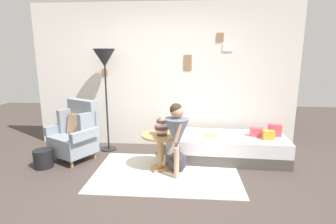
% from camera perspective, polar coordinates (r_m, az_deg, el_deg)
% --- Properties ---
extents(ground_plane, '(12.00, 12.00, 0.00)m').
position_cam_1_polar(ground_plane, '(3.40, -3.93, -17.65)').
color(ground_plane, '#423833').
extents(gallery_wall, '(4.80, 0.12, 2.60)m').
position_cam_1_polar(gallery_wall, '(4.90, -0.85, 7.69)').
color(gallery_wall, silver).
rests_on(gallery_wall, ground).
extents(rug, '(2.09, 1.37, 0.01)m').
position_cam_1_polar(rug, '(3.95, -0.35, -12.99)').
color(rug, silver).
rests_on(rug, ground).
extents(armchair, '(0.90, 0.83, 0.97)m').
position_cam_1_polar(armchair, '(4.58, -19.28, -4.33)').
color(armchair, '#9E7042').
rests_on(armchair, ground).
extents(daybed, '(1.94, 0.90, 0.40)m').
position_cam_1_polar(daybed, '(4.49, 12.40, -7.44)').
color(daybed, '#4C4742').
rests_on(daybed, ground).
extents(pillow_head, '(0.22, 0.15, 0.20)m').
position_cam_1_polar(pillow_head, '(4.61, 22.08, -3.65)').
color(pillow_head, '#D64C56').
rests_on(pillow_head, daybed).
extents(pillow_mid, '(0.17, 0.12, 0.14)m').
position_cam_1_polar(pillow_mid, '(4.40, 20.90, -4.67)').
color(pillow_mid, orange).
rests_on(pillow_mid, daybed).
extents(pillow_back, '(0.23, 0.15, 0.14)m').
position_cam_1_polar(pillow_back, '(4.50, 18.58, -4.10)').
color(pillow_back, '#D64C56').
rests_on(pillow_back, daybed).
extents(side_table, '(0.56, 0.56, 0.54)m').
position_cam_1_polar(side_table, '(3.96, -1.64, -6.97)').
color(side_table, tan).
rests_on(side_table, ground).
extents(vase_striped, '(0.21, 0.21, 0.29)m').
position_cam_1_polar(vase_striped, '(3.83, -1.36, -3.25)').
color(vase_striped, brown).
rests_on(vase_striped, side_table).
extents(floor_lamp, '(0.37, 0.37, 1.79)m').
position_cam_1_polar(floor_lamp, '(4.68, -13.56, 10.30)').
color(floor_lamp, black).
rests_on(floor_lamp, ground).
extents(person_child, '(0.34, 0.34, 1.06)m').
position_cam_1_polar(person_child, '(3.60, 1.91, -4.19)').
color(person_child, tan).
rests_on(person_child, ground).
extents(book_on_daybed, '(0.22, 0.16, 0.03)m').
position_cam_1_polar(book_on_daybed, '(4.36, 9.36, -4.95)').
color(book_on_daybed, tan).
rests_on(book_on_daybed, daybed).
extents(demijohn_near, '(0.29, 0.29, 0.37)m').
position_cam_1_polar(demijohn_near, '(3.97, 2.06, -10.60)').
color(demijohn_near, '#332D38').
rests_on(demijohn_near, ground).
extents(magazine_basket, '(0.28, 0.28, 0.28)m').
position_cam_1_polar(magazine_basket, '(4.51, -25.39, -9.10)').
color(magazine_basket, black).
rests_on(magazine_basket, ground).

